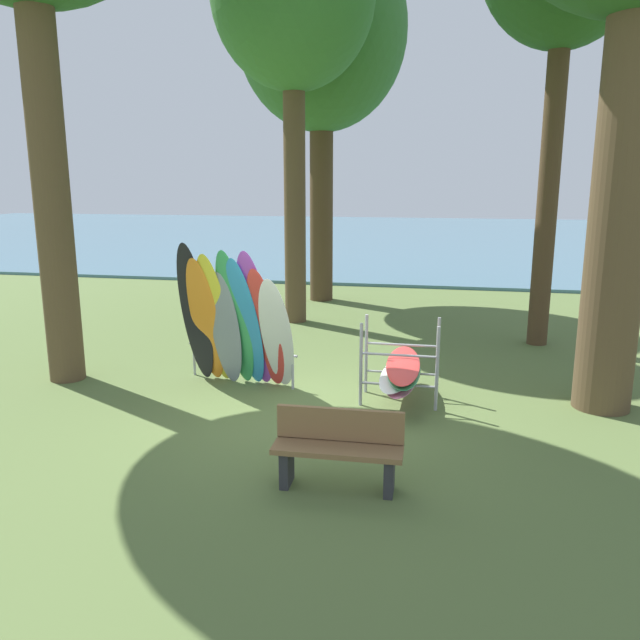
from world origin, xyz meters
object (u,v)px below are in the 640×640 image
tree_far_right_back (321,34)px  board_storage_rack (402,369)px  leaning_board_pile (234,323)px  park_bench (338,447)px

tree_far_right_back → board_storage_rack: tree_far_right_back is taller
leaning_board_pile → board_storage_rack: 2.73m
tree_far_right_back → park_bench: 12.74m
tree_far_right_back → board_storage_rack: size_ratio=4.49×
tree_far_right_back → board_storage_rack: 10.54m
board_storage_rack → park_bench: 2.90m
tree_far_right_back → leaning_board_pile: tree_far_right_back is taller
tree_far_right_back → board_storage_rack: bearing=-70.3°
tree_far_right_back → leaning_board_pile: bearing=-88.9°
tree_far_right_back → leaning_board_pile: (0.14, -7.70, -5.88)m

